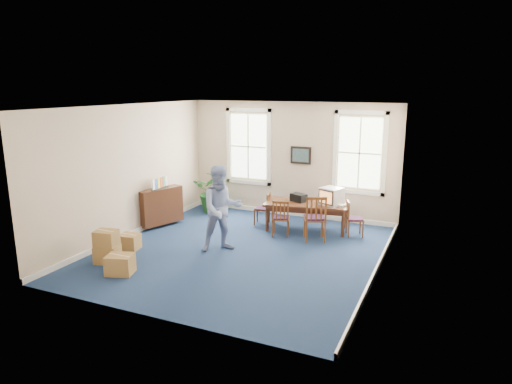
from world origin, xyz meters
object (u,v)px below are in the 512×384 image
at_px(cardboard_boxes, 117,245).
at_px(conference_table, 306,216).
at_px(crt_tv, 331,196).
at_px(chair_near_left, 281,218).
at_px(credenza, 161,209).
at_px(potted_plant, 214,191).
at_px(man, 222,209).

bearing_deg(cardboard_boxes, conference_table, 51.73).
bearing_deg(crt_tv, cardboard_boxes, -111.57).
xyz_separation_m(chair_near_left, credenza, (-3.16, -0.54, 0.01)).
bearing_deg(potted_plant, crt_tv, -7.73).
distance_m(crt_tv, potted_plant, 3.66).
distance_m(chair_near_left, cardboard_boxes, 3.93).
bearing_deg(crt_tv, man, -108.60).
relative_size(man, cardboard_boxes, 1.50).
bearing_deg(crt_tv, chair_near_left, -122.23).
relative_size(conference_table, credenza, 1.75).
relative_size(credenza, cardboard_boxes, 0.94).
xyz_separation_m(conference_table, chair_near_left, (-0.43, -0.72, 0.10)).
relative_size(man, credenza, 1.60).
relative_size(crt_tv, chair_near_left, 0.57).
height_order(conference_table, cardboard_boxes, cardboard_boxes).
bearing_deg(man, cardboard_boxes, -178.25).
bearing_deg(conference_table, man, -130.02).
distance_m(man, credenza, 2.54).
relative_size(conference_table, crt_tv, 4.02).
distance_m(conference_table, chair_near_left, 0.84).
xyz_separation_m(crt_tv, potted_plant, (-3.62, 0.49, -0.31)).
bearing_deg(chair_near_left, crt_tv, -160.76).
xyz_separation_m(chair_near_left, cardboard_boxes, (-2.52, -3.02, -0.10)).
xyz_separation_m(conference_table, potted_plant, (-3.00, 0.54, 0.26)).
xyz_separation_m(chair_near_left, man, (-0.85, -1.47, 0.50)).
relative_size(chair_near_left, man, 0.48).
relative_size(man, potted_plant, 1.55).
relative_size(conference_table, potted_plant, 1.69).
relative_size(conference_table, chair_near_left, 2.27).
relative_size(crt_tv, man, 0.27).
height_order(conference_table, credenza, credenza).
height_order(crt_tv, man, man).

